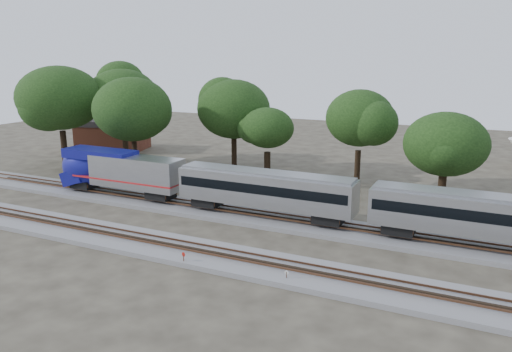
% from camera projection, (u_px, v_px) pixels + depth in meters
% --- Properties ---
extents(ground, '(160.00, 160.00, 0.00)m').
position_uv_depth(ground, '(218.00, 238.00, 42.85)').
color(ground, '#383328').
rests_on(ground, ground).
extents(track_far, '(160.00, 5.00, 0.73)m').
position_uv_depth(track_far, '(249.00, 216.00, 48.08)').
color(track_far, slate).
rests_on(track_far, ground).
extents(track_near, '(160.00, 5.00, 0.73)m').
position_uv_depth(track_near, '(193.00, 252.00, 39.29)').
color(track_near, slate).
rests_on(track_near, ground).
extents(switch_stand_red, '(0.34, 0.14, 1.09)m').
position_uv_depth(switch_stand_red, '(184.00, 257.00, 37.08)').
color(switch_stand_red, '#512D19').
rests_on(switch_stand_red, ground).
extents(switch_stand_white, '(0.30, 0.08, 0.95)m').
position_uv_depth(switch_stand_white, '(286.00, 275.00, 34.27)').
color(switch_stand_white, '#512D19').
rests_on(switch_stand_white, ground).
extents(switch_lever, '(0.53, 0.35, 0.30)m').
position_uv_depth(switch_lever, '(283.00, 282.00, 34.20)').
color(switch_lever, '#512D19').
rests_on(switch_lever, ground).
extents(brick_building, '(11.97, 9.76, 5.03)m').
position_uv_depth(brick_building, '(113.00, 134.00, 82.40)').
color(brick_building, brown).
rests_on(brick_building, ground).
extents(tree_0, '(9.84, 9.84, 13.88)m').
position_uv_depth(tree_0, '(60.00, 98.00, 67.04)').
color(tree_0, black).
rests_on(tree_0, ground).
extents(tree_1, '(9.46, 9.46, 13.34)m').
position_uv_depth(tree_1, '(123.00, 98.00, 71.16)').
color(tree_1, black).
rests_on(tree_1, ground).
extents(tree_2, '(8.94, 8.94, 12.60)m').
position_uv_depth(tree_2, '(132.00, 109.00, 61.39)').
color(tree_2, black).
rests_on(tree_2, ground).
extents(tree_3, '(8.48, 8.48, 11.95)m').
position_uv_depth(tree_3, '(234.00, 109.00, 65.83)').
color(tree_3, black).
rests_on(tree_3, ground).
extents(tree_4, '(6.69, 6.69, 9.43)m').
position_uv_depth(tree_4, '(267.00, 128.00, 61.36)').
color(tree_4, black).
rests_on(tree_4, ground).
extents(tree_5, '(8.37, 8.37, 11.80)m').
position_uv_depth(tree_5, '(360.00, 118.00, 57.47)').
color(tree_5, black).
rests_on(tree_5, ground).
extents(tree_6, '(6.81, 6.81, 9.60)m').
position_uv_depth(tree_6, '(446.00, 144.00, 49.52)').
color(tree_6, black).
rests_on(tree_6, ground).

